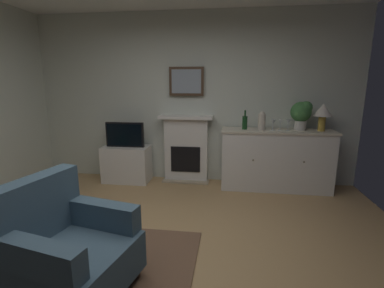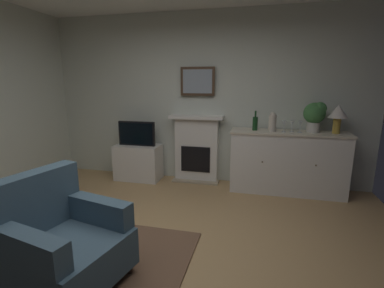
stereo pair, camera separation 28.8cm
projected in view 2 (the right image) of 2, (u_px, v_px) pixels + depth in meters
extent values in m
cube|color=tan|center=(151.00, 267.00, 2.60)|extent=(5.24, 4.83, 0.10)
cube|color=silver|center=(203.00, 99.00, 4.56)|extent=(5.24, 0.06, 2.71)
cube|color=brown|center=(63.00, 276.00, 2.39)|extent=(2.02, 1.88, 0.02)
cube|color=white|center=(197.00, 150.00, 4.64)|extent=(0.70, 0.18, 1.05)
cube|color=tan|center=(195.00, 181.00, 4.66)|extent=(0.77, 0.20, 0.03)
cube|color=black|center=(195.00, 159.00, 4.58)|extent=(0.48, 0.02, 0.42)
cube|color=white|center=(196.00, 117.00, 4.49)|extent=(0.87, 0.27, 0.05)
cube|color=#473323|center=(198.00, 81.00, 4.44)|extent=(0.55, 0.03, 0.45)
cube|color=#8C99A8|center=(197.00, 81.00, 4.42)|extent=(0.47, 0.01, 0.37)
cube|color=white|center=(287.00, 163.00, 4.16)|extent=(1.63, 0.45, 0.89)
cube|color=beige|center=(289.00, 133.00, 4.06)|extent=(1.66, 0.48, 0.03)
sphere|color=brown|center=(262.00, 162.00, 4.00)|extent=(0.02, 0.02, 0.02)
sphere|color=brown|center=(316.00, 165.00, 3.84)|extent=(0.02, 0.02, 0.02)
cylinder|color=#B79338|center=(337.00, 126.00, 3.89)|extent=(0.10, 0.10, 0.22)
cone|color=silver|center=(338.00, 111.00, 3.84)|extent=(0.26, 0.26, 0.18)
cylinder|color=#193F1E|center=(255.00, 124.00, 4.15)|extent=(0.08, 0.08, 0.20)
cylinder|color=#193F1E|center=(256.00, 114.00, 4.12)|extent=(0.03, 0.03, 0.09)
cylinder|color=silver|center=(284.00, 132.00, 4.02)|extent=(0.06, 0.06, 0.00)
cylinder|color=silver|center=(284.00, 129.00, 4.01)|extent=(0.01, 0.01, 0.09)
cone|color=silver|center=(284.00, 123.00, 3.99)|extent=(0.07, 0.07, 0.07)
cylinder|color=silver|center=(292.00, 132.00, 4.02)|extent=(0.06, 0.06, 0.00)
cylinder|color=silver|center=(292.00, 129.00, 4.01)|extent=(0.01, 0.01, 0.09)
cone|color=silver|center=(292.00, 123.00, 3.99)|extent=(0.07, 0.07, 0.07)
cylinder|color=silver|center=(300.00, 132.00, 3.98)|extent=(0.06, 0.06, 0.00)
cylinder|color=silver|center=(300.00, 129.00, 3.97)|extent=(0.01, 0.01, 0.09)
cone|color=silver|center=(301.00, 123.00, 3.96)|extent=(0.07, 0.07, 0.07)
cylinder|color=beige|center=(272.00, 123.00, 4.04)|extent=(0.11, 0.11, 0.24)
sphere|color=beige|center=(273.00, 115.00, 4.01)|extent=(0.08, 0.08, 0.08)
cube|color=white|center=(139.00, 162.00, 4.75)|extent=(0.75, 0.42, 0.59)
cube|color=black|center=(137.00, 134.00, 4.62)|extent=(0.62, 0.06, 0.40)
cube|color=black|center=(136.00, 134.00, 4.59)|extent=(0.57, 0.01, 0.35)
cylinder|color=beige|center=(313.00, 127.00, 4.01)|extent=(0.18, 0.18, 0.14)
sphere|color=#3D753D|center=(314.00, 113.00, 3.97)|extent=(0.30, 0.30, 0.30)
sphere|color=#3D753D|center=(320.00, 109.00, 3.91)|extent=(0.18, 0.18, 0.18)
cube|color=#3F596B|center=(69.00, 257.00, 2.23)|extent=(0.94, 0.91, 0.32)
cube|color=#3F596B|center=(35.00, 202.00, 2.28)|extent=(0.32, 0.78, 0.50)
cube|color=#3F596B|center=(26.00, 248.00, 1.89)|extent=(0.73, 0.29, 0.22)
cube|color=#3F596B|center=(96.00, 210.00, 2.46)|extent=(0.73, 0.29, 0.22)
cylinder|color=#473323|center=(130.00, 269.00, 2.42)|extent=(0.05, 0.05, 0.10)
cylinder|color=#473323|center=(73.00, 249.00, 2.70)|extent=(0.05, 0.05, 0.10)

